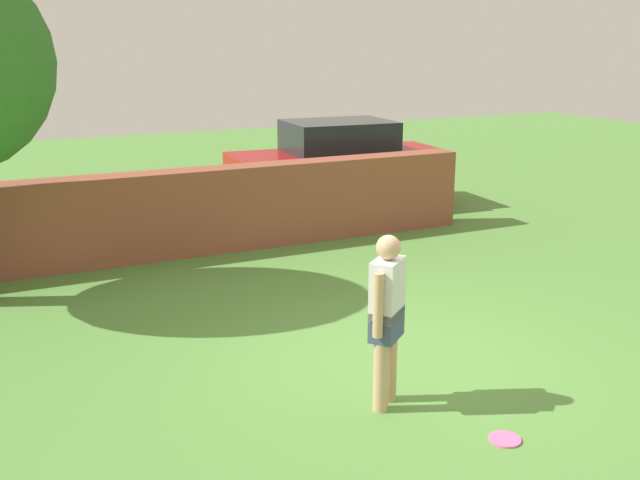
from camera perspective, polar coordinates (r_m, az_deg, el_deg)
ground_plane at (r=7.81m, az=7.18°, el=-9.45°), size 40.00×40.00×0.00m
brick_wall at (r=11.42m, az=-12.64°, el=1.85°), size 10.60×0.50×1.32m
person at (r=6.61m, az=5.19°, el=-5.69°), size 0.44×0.40×1.62m
car at (r=14.46m, az=1.44°, el=5.83°), size 4.30×2.13×1.72m
frisbee_pink at (r=6.59m, az=14.12°, el=-14.74°), size 0.27×0.27×0.02m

